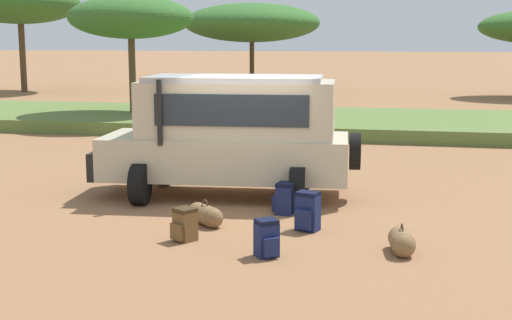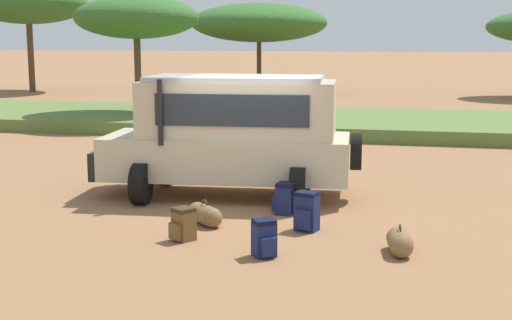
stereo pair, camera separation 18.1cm
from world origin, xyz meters
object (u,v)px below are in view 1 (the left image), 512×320
Objects in this scene: backpack_beside_front_wheel at (307,212)px; safari_vehicle at (231,133)px; duffel_bag_soft_canvas at (205,215)px; acacia_tree_far_left at (20,3)px; backpack_cluster_center at (185,225)px; acacia_tree_left_mid at (131,18)px; backpack_near_rear_wheel at (285,199)px; duffel_bag_low_black_case at (402,241)px; backpack_outermost at (267,239)px; acacia_tree_centre_back at (252,23)px.

safari_vehicle is at bearing 129.13° from backpack_beside_front_wheel.
acacia_tree_far_left is (-19.04, 27.36, 5.00)m from duffel_bag_soft_canvas.
backpack_cluster_center is 0.11× the size of acacia_tree_left_mid.
backpack_beside_front_wheel is 2.08m from backpack_cluster_center.
safari_vehicle is 9.36× the size of backpack_near_rear_wheel.
duffel_bag_low_black_case is 0.11× the size of acacia_tree_far_left.
backpack_near_rear_wheel is 2.63m from backpack_outermost.
backpack_near_rear_wheel is at bearing -43.54° from safari_vehicle.
backpack_outermost is 2.03m from duffel_bag_low_black_case.
acacia_tree_left_mid reaches higher than safari_vehicle.
backpack_near_rear_wheel is at bearing 118.02° from backpack_beside_front_wheel.
backpack_near_rear_wheel is 0.07× the size of acacia_tree_centre_back.
acacia_tree_centre_back is (-5.57, 27.65, 2.76)m from safari_vehicle.
acacia_tree_centre_back is (-6.89, 28.90, 3.78)m from backpack_near_rear_wheel.
safari_vehicle reaches higher than backpack_near_rear_wheel.
acacia_tree_far_left is 13.66m from acacia_tree_centre_back.
backpack_beside_front_wheel is 31.10m from acacia_tree_centre_back.
acacia_tree_left_mid is at bearing -93.32° from acacia_tree_centre_back.
acacia_tree_centre_back is at bearing 102.64° from backpack_outermost.
acacia_tree_far_left is at bearing 127.58° from backpack_near_rear_wheel.
backpack_outermost is at bearing -54.77° from acacia_tree_far_left.
backpack_outermost is at bearing -86.09° from backpack_near_rear_wheel.
backpack_outermost is at bearing -103.92° from backpack_beside_front_wheel.
acacia_tree_left_mid is at bearing 122.25° from backpack_near_rear_wheel.
acacia_tree_left_mid is (-6.58, 14.48, 3.65)m from backpack_cluster_center.
acacia_tree_centre_back reaches higher than backpack_beside_front_wheel.
safari_vehicle is at bearing -78.61° from acacia_tree_centre_back.
backpack_near_rear_wheel is at bearing 58.49° from backpack_cluster_center.
duffel_bag_soft_canvas is 0.09× the size of acacia_tree_centre_back.
backpack_beside_front_wheel reaches higher than backpack_near_rear_wheel.
acacia_tree_centre_back reaches higher than duffel_bag_low_black_case.
acacia_tree_left_mid reaches higher than backpack_beside_front_wheel.
acacia_tree_far_left is 0.85× the size of acacia_tree_centre_back.
backpack_cluster_center is 31.69m from acacia_tree_centre_back.
backpack_cluster_center is at bearing -56.21° from acacia_tree_far_left.
acacia_tree_far_left is (-20.82, 27.37, 4.86)m from backpack_beside_front_wheel.
backpack_cluster_center is at bearing -65.57° from acacia_tree_left_mid.
backpack_near_rear_wheel is at bearing -76.59° from acacia_tree_centre_back.
acacia_tree_centre_back is (-7.45, 29.96, 3.74)m from backpack_beside_front_wheel.
backpack_cluster_center is 3.38m from duffel_bag_low_black_case.
acacia_tree_far_left reaches higher than backpack_beside_front_wheel.
duffel_bag_low_black_case is (3.38, 0.03, -0.08)m from backpack_cluster_center.
acacia_tree_left_mid is 0.56× the size of acacia_tree_centre_back.
duffel_bag_low_black_case is at bearing 0.51° from backpack_cluster_center.
acacia_tree_centre_back reaches higher than acacia_tree_left_mid.
backpack_beside_front_wheel is 1.78m from duffel_bag_soft_canvas.
safari_vehicle is at bearing -59.72° from acacia_tree_left_mid.
backpack_cluster_center is at bearing 158.72° from backpack_outermost.
backpack_near_rear_wheel is 0.12× the size of acacia_tree_left_mid.
acacia_tree_left_mid is (12.41, -13.89, -1.27)m from acacia_tree_far_left.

